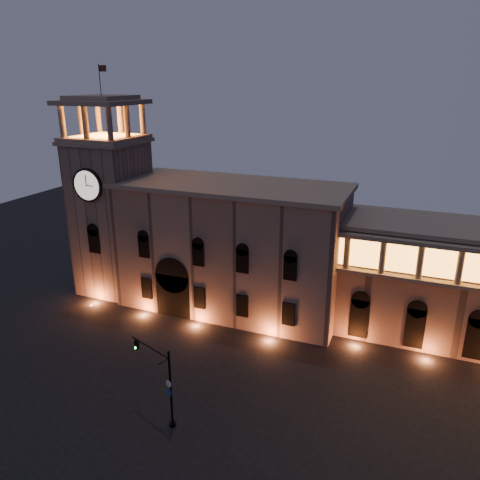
{
  "coord_description": "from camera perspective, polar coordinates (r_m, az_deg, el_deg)",
  "views": [
    {
      "loc": [
        21.35,
        -33.22,
        30.39
      ],
      "look_at": [
        1.66,
        16.0,
        12.17
      ],
      "focal_mm": 35.0,
      "sensor_mm": 36.0,
      "label": 1
    }
  ],
  "objects": [
    {
      "name": "ground",
      "position": [
        49.82,
        -9.13,
        -18.9
      ],
      "size": [
        160.0,
        160.0,
        0.0
      ],
      "primitive_type": "plane",
      "color": "black",
      "rests_on": "ground"
    },
    {
      "name": "government_building",
      "position": [
        63.7,
        -1.14,
        -0.88
      ],
      "size": [
        30.8,
        12.8,
        17.6
      ],
      "color": "#826755",
      "rests_on": "ground"
    },
    {
      "name": "clock_tower",
      "position": [
        70.77,
        -15.38,
        3.63
      ],
      "size": [
        9.8,
        9.8,
        32.4
      ],
      "color": "#826755",
      "rests_on": "ground"
    },
    {
      "name": "traffic_light",
      "position": [
        45.12,
        -9.29,
        -16.82
      ],
      "size": [
        5.48,
        2.34,
        7.98
      ],
      "rotation": [
        0.0,
        0.0,
        -0.37
      ],
      "color": "black",
      "rests_on": "ground"
    }
  ]
}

